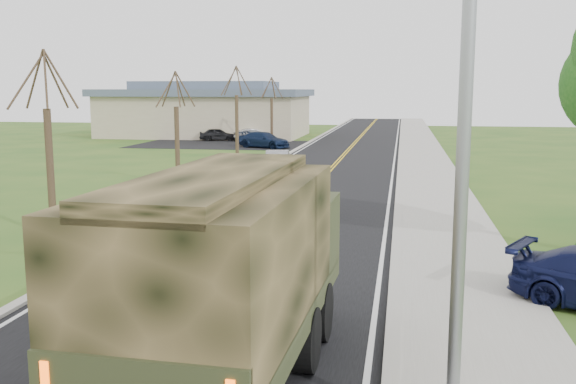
# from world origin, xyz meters

# --- Properties ---
(road) EXTENTS (8.00, 120.00, 0.01)m
(road) POSITION_xyz_m (0.00, 40.00, 0.01)
(road) COLOR black
(road) RESTS_ON ground
(curb_right) EXTENTS (0.30, 120.00, 0.12)m
(curb_right) POSITION_xyz_m (4.15, 40.00, 0.06)
(curb_right) COLOR #9E998E
(curb_right) RESTS_ON ground
(sidewalk_right) EXTENTS (3.20, 120.00, 0.10)m
(sidewalk_right) POSITION_xyz_m (5.90, 40.00, 0.05)
(sidewalk_right) COLOR #9E998E
(sidewalk_right) RESTS_ON ground
(curb_left) EXTENTS (0.30, 120.00, 0.10)m
(curb_left) POSITION_xyz_m (-4.15, 40.00, 0.05)
(curb_left) COLOR #9E998E
(curb_left) RESTS_ON ground
(street_light) EXTENTS (1.65, 0.22, 8.00)m
(street_light) POSITION_xyz_m (4.90, -0.50, 4.43)
(street_light) COLOR gray
(street_light) RESTS_ON ground
(bare_tree_a) EXTENTS (1.93, 2.26, 6.08)m
(bare_tree_a) POSITION_xyz_m (-7.00, 10.00, 2.63)
(bare_tree_a) COLOR #38281C
(bare_tree_a) RESTS_ON ground
(bare_tree_b) EXTENTS (1.83, 2.14, 5.73)m
(bare_tree_b) POSITION_xyz_m (-7.00, 22.00, 2.48)
(bare_tree_b) COLOR #38281C
(bare_tree_b) RESTS_ON ground
(bare_tree_c) EXTENTS (2.04, 2.39, 6.42)m
(bare_tree_c) POSITION_xyz_m (-7.00, 34.00, 2.78)
(bare_tree_c) COLOR #38281C
(bare_tree_c) RESTS_ON ground
(bare_tree_d) EXTENTS (1.88, 2.20, 5.91)m
(bare_tree_d) POSITION_xyz_m (-7.00, 46.00, 2.55)
(bare_tree_d) COLOR #38281C
(bare_tree_d) RESTS_ON ground
(commercial_building) EXTENTS (25.50, 21.50, 5.65)m
(commercial_building) POSITION_xyz_m (-15.98, 55.97, 2.69)
(commercial_building) COLOR tan
(commercial_building) RESTS_ON ground
(military_truck) EXTENTS (2.79, 7.35, 3.62)m
(military_truck) POSITION_xyz_m (1.59, 0.55, 2.07)
(military_truck) COLOR black
(military_truck) RESTS_ON ground
(suv_champagne) EXTENTS (2.87, 5.46, 1.46)m
(suv_champagne) POSITION_xyz_m (-0.80, 14.06, 0.73)
(suv_champagne) COLOR #998156
(suv_champagne) RESTS_ON ground
(sedan_silver) EXTENTS (1.81, 3.94, 1.25)m
(sedan_silver) POSITION_xyz_m (-3.00, 27.92, 0.63)
(sedan_silver) COLOR #9D9DA1
(sedan_silver) RESTS_ON ground
(lot_car_dark) EXTENTS (3.77, 2.16, 1.21)m
(lot_car_dark) POSITION_xyz_m (-13.01, 49.98, 0.60)
(lot_car_dark) COLOR black
(lot_car_dark) RESTS_ON ground
(lot_car_silver) EXTENTS (3.86, 2.67, 1.21)m
(lot_car_silver) POSITION_xyz_m (-9.58, 50.00, 0.60)
(lot_car_silver) COLOR #A4A4A9
(lot_car_silver) RESTS_ON ground
(lot_car_navy) EXTENTS (4.92, 3.41, 1.32)m
(lot_car_navy) POSITION_xyz_m (-7.13, 43.39, 0.66)
(lot_car_navy) COLOR #0E1A36
(lot_car_navy) RESTS_ON ground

